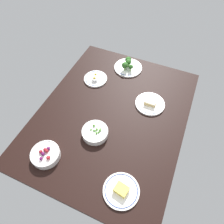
{
  "coord_description": "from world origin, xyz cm",
  "views": [
    {
      "loc": [
        -71.41,
        -30.94,
        112.89
      ],
      "look_at": [
        0.0,
        0.0,
        6.0
      ],
      "focal_mm": 32.12,
      "sensor_mm": 36.0,
      "label": 1
    }
  ],
  "objects_px": {
    "plate_eggs": "(95,78)",
    "bowl_berries": "(46,154)",
    "plate_broccoli": "(128,66)",
    "plate_cheese": "(121,190)",
    "bowl_peas": "(95,132)",
    "plate_sandwich": "(150,103)"
  },
  "relations": [
    {
      "from": "bowl_peas",
      "to": "bowl_berries",
      "type": "distance_m",
      "value": 0.31
    },
    {
      "from": "bowl_peas",
      "to": "plate_cheese",
      "type": "xyz_separation_m",
      "value": [
        -0.25,
        -0.27,
        -0.01
      ]
    },
    {
      "from": "plate_eggs",
      "to": "plate_cheese",
      "type": "height_order",
      "value": "plate_eggs"
    },
    {
      "from": "bowl_berries",
      "to": "plate_sandwich",
      "type": "height_order",
      "value": "bowl_berries"
    },
    {
      "from": "plate_broccoli",
      "to": "plate_cheese",
      "type": "xyz_separation_m",
      "value": [
        -0.9,
        -0.3,
        -0.01
      ]
    },
    {
      "from": "bowl_peas",
      "to": "plate_sandwich",
      "type": "height_order",
      "value": "bowl_peas"
    },
    {
      "from": "bowl_berries",
      "to": "plate_cheese",
      "type": "bearing_deg",
      "value": -91.02
    },
    {
      "from": "plate_eggs",
      "to": "plate_sandwich",
      "type": "bearing_deg",
      "value": -98.48
    },
    {
      "from": "plate_sandwich",
      "to": "plate_cheese",
      "type": "bearing_deg",
      "value": -176.95
    },
    {
      "from": "plate_eggs",
      "to": "plate_broccoli",
      "type": "xyz_separation_m",
      "value": [
        0.22,
        -0.18,
        0.01
      ]
    },
    {
      "from": "plate_cheese",
      "to": "plate_broccoli",
      "type": "bearing_deg",
      "value": 18.71
    },
    {
      "from": "plate_eggs",
      "to": "plate_sandwich",
      "type": "height_order",
      "value": "plate_eggs"
    },
    {
      "from": "plate_eggs",
      "to": "bowl_peas",
      "type": "bearing_deg",
      "value": -153.96
    },
    {
      "from": "bowl_peas",
      "to": "bowl_berries",
      "type": "relative_size",
      "value": 0.98
    },
    {
      "from": "bowl_berries",
      "to": "plate_sandwich",
      "type": "bearing_deg",
      "value": -35.76
    },
    {
      "from": "plate_sandwich",
      "to": "plate_broccoli",
      "type": "xyz_separation_m",
      "value": [
        0.28,
        0.27,
        0.01
      ]
    },
    {
      "from": "plate_broccoli",
      "to": "plate_eggs",
      "type": "bearing_deg",
      "value": 140.18
    },
    {
      "from": "plate_eggs",
      "to": "bowl_berries",
      "type": "height_order",
      "value": "bowl_berries"
    },
    {
      "from": "plate_cheese",
      "to": "plate_eggs",
      "type": "bearing_deg",
      "value": 35.4
    },
    {
      "from": "plate_sandwich",
      "to": "plate_cheese",
      "type": "relative_size",
      "value": 1.04
    },
    {
      "from": "bowl_berries",
      "to": "plate_eggs",
      "type": "bearing_deg",
      "value": 1.31
    },
    {
      "from": "bowl_peas",
      "to": "plate_broccoli",
      "type": "height_order",
      "value": "plate_broccoli"
    }
  ]
}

